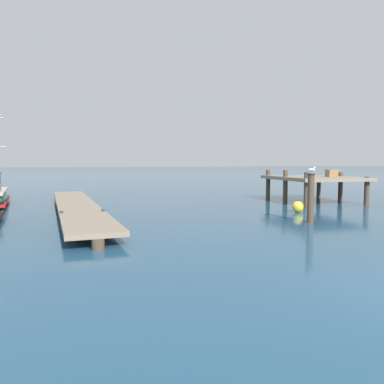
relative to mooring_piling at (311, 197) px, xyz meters
The scene contains 5 objects.
floating_dock 10.75m from the mooring_piling, 144.59° to the left, with size 2.17×16.75×0.53m.
pier_platform 8.81m from the mooring_piling, 52.09° to the left, with size 5.07×6.19×2.00m.
mooring_piling is the anchor object (origin of this frame).
perched_seagull 1.11m from the mooring_piling, 155.72° to the left, with size 0.36×0.24×0.26m.
mooring_buoy 3.33m from the mooring_piling, 63.62° to the left, with size 0.55×0.55×0.63m.
Camera 1 is at (-6.81, -4.56, 2.43)m, focal length 35.61 mm.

